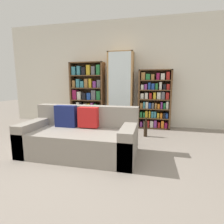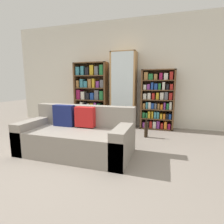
{
  "view_description": "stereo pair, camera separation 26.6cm",
  "coord_description": "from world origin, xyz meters",
  "px_view_note": "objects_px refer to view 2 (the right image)",
  "views": [
    {
      "loc": [
        0.98,
        -1.95,
        1.11
      ],
      "look_at": [
        0.19,
        1.47,
        0.53
      ],
      "focal_mm": 28.0,
      "sensor_mm": 36.0,
      "label": 1
    },
    {
      "loc": [
        1.23,
        -1.88,
        1.11
      ],
      "look_at": [
        0.19,
        1.47,
        0.53
      ],
      "focal_mm": 28.0,
      "sensor_mm": 36.0,
      "label": 2
    }
  ],
  "objects_px": {
    "bookshelf_left": "(91,95)",
    "display_cabinet": "(124,90)",
    "bookshelf_right": "(157,100)",
    "wine_bottle": "(146,129)",
    "couch": "(77,136)"
  },
  "relations": [
    {
      "from": "bookshelf_left",
      "to": "bookshelf_right",
      "type": "xyz_separation_m",
      "value": [
        1.74,
        0.0,
        -0.1
      ]
    },
    {
      "from": "couch",
      "to": "display_cabinet",
      "type": "distance_m",
      "value": 2.06
    },
    {
      "from": "couch",
      "to": "bookshelf_right",
      "type": "distance_m",
      "value": 2.29
    },
    {
      "from": "display_cabinet",
      "to": "bookshelf_right",
      "type": "height_order",
      "value": "display_cabinet"
    },
    {
      "from": "bookshelf_left",
      "to": "display_cabinet",
      "type": "xyz_separation_m",
      "value": [
        0.9,
        -0.02,
        0.14
      ]
    },
    {
      "from": "display_cabinet",
      "to": "wine_bottle",
      "type": "height_order",
      "value": "display_cabinet"
    },
    {
      "from": "display_cabinet",
      "to": "couch",
      "type": "bearing_deg",
      "value": -98.84
    },
    {
      "from": "bookshelf_left",
      "to": "wine_bottle",
      "type": "height_order",
      "value": "bookshelf_left"
    },
    {
      "from": "couch",
      "to": "wine_bottle",
      "type": "xyz_separation_m",
      "value": [
        0.98,
        1.13,
        -0.1
      ]
    },
    {
      "from": "bookshelf_right",
      "to": "wine_bottle",
      "type": "height_order",
      "value": "bookshelf_right"
    },
    {
      "from": "bookshelf_left",
      "to": "bookshelf_right",
      "type": "relative_size",
      "value": 1.15
    },
    {
      "from": "bookshelf_left",
      "to": "bookshelf_right",
      "type": "height_order",
      "value": "bookshelf_left"
    },
    {
      "from": "couch",
      "to": "bookshelf_right",
      "type": "bearing_deg",
      "value": 59.48
    },
    {
      "from": "couch",
      "to": "display_cabinet",
      "type": "xyz_separation_m",
      "value": [
        0.3,
        1.92,
        0.67
      ]
    },
    {
      "from": "wine_bottle",
      "to": "bookshelf_right",
      "type": "bearing_deg",
      "value": 78.42
    }
  ]
}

